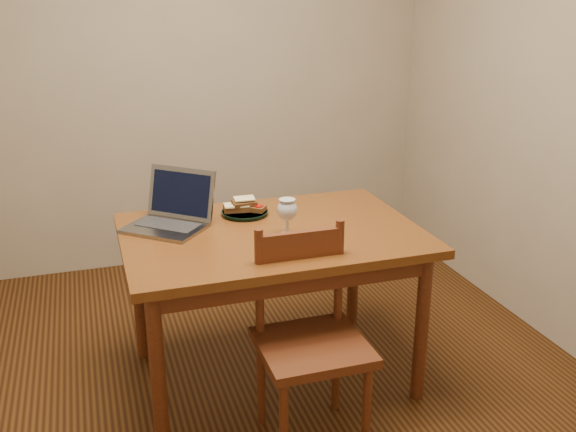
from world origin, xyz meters
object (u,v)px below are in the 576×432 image
object	(u,v)px
chair	(311,331)
laptop	(172,211)
plate	(245,213)
table	(272,248)
milk_glass	(287,217)

from	to	relation	value
chair	laptop	size ratio (longest dim) A/B	0.98
plate	laptop	xyz separation A→B (m)	(-0.34, -0.03, 0.06)
chair	plate	bearing A→B (deg)	96.56
table	milk_glass	world-z (taller)	milk_glass
chair	laptop	xyz separation A→B (m)	(-0.42, 0.67, 0.32)
laptop	plate	bearing A→B (deg)	46.85
laptop	table	bearing A→B (deg)	13.83
milk_glass	laptop	xyz separation A→B (m)	(-0.45, 0.29, -0.02)
chair	milk_glass	size ratio (longest dim) A/B	2.65
plate	milk_glass	distance (m)	0.35
table	chair	world-z (taller)	chair
table	chair	bearing A→B (deg)	-87.55
table	plate	distance (m)	0.27
table	laptop	xyz separation A→B (m)	(-0.40, 0.21, 0.15)
table	chair	distance (m)	0.49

